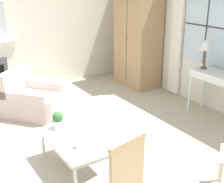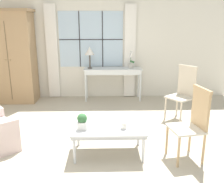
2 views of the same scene
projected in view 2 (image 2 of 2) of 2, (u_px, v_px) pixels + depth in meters
The scene contains 11 objects.
ground_plane at pixel (83, 152), 3.85m from camera, with size 14.00×14.00×0.00m, color #B2A893.
wall_back_windowed at pixel (91, 44), 6.39m from camera, with size 7.20×0.14×2.80m.
armoire at pixel (12, 57), 6.05m from camera, with size 1.11×0.65×2.24m.
console_table at pixel (113, 72), 6.28m from camera, with size 1.44×0.45×0.82m.
table_lamp at pixel (90, 52), 6.13m from camera, with size 0.24×0.24×0.54m.
potted_orchid at pixel (131, 62), 6.27m from camera, with size 0.16×0.12×0.43m.
side_chair_wooden at pixel (183, 90), 5.01m from camera, with size 0.62×0.62×1.11m.
accent_chair_wooden at pixel (193, 120), 3.54m from camera, with size 0.51×0.51×1.07m.
coffee_table at pixel (109, 129), 3.72m from camera, with size 1.07×0.63×0.44m.
potted_plant_small at pixel (82, 121), 3.59m from camera, with size 0.14×0.14×0.24m.
pillar_candle at pixel (124, 126), 3.62m from camera, with size 0.11×0.11×0.11m.
Camera 2 is at (0.35, -3.47, 1.95)m, focal length 40.00 mm.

